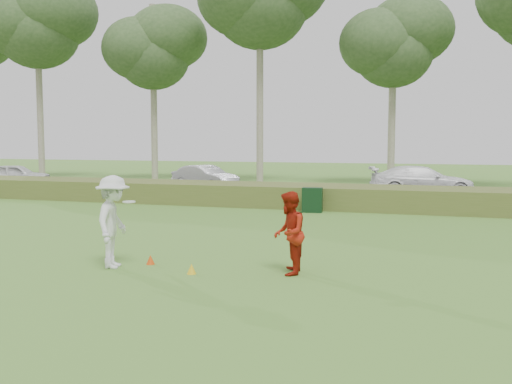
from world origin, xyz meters
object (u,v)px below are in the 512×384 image
(player_red, at_px, (289,233))
(utility_cabinet, at_px, (312,200))
(cone_orange, at_px, (150,260))
(car_mid, at_px, (205,178))
(player_white, at_px, (113,222))
(car_right, at_px, (422,181))
(cone_yellow, at_px, (192,269))
(car_left, at_px, (17,175))

(player_red, bearing_deg, utility_cabinet, -179.50)
(cone_orange, height_order, car_mid, car_mid)
(player_white, distance_m, car_mid, 19.11)
(car_mid, bearing_deg, player_red, -128.61)
(car_mid, height_order, car_right, car_right)
(player_red, distance_m, utility_cabinet, 10.41)
(player_red, xyz_separation_m, utility_cabinet, (-1.80, 10.25, -0.38))
(cone_yellow, distance_m, utility_cabinet, 10.88)
(cone_orange, xyz_separation_m, car_left, (-18.09, 16.65, 0.62))
(cone_orange, bearing_deg, cone_yellow, -23.91)
(cone_orange, xyz_separation_m, utility_cabinet, (1.39, 10.31, 0.37))
(cone_yellow, height_order, utility_cabinet, utility_cabinet)
(player_red, height_order, cone_yellow, player_red)
(car_left, bearing_deg, cone_orange, -157.06)
(utility_cabinet, height_order, car_left, car_left)
(car_mid, bearing_deg, utility_cabinet, -110.81)
(player_red, relative_size, cone_orange, 8.21)
(player_red, bearing_deg, cone_yellow, -81.66)
(player_white, distance_m, player_red, 3.84)
(player_red, relative_size, car_mid, 0.42)
(cone_yellow, xyz_separation_m, car_right, (3.94, 18.43, 0.69))
(player_white, relative_size, car_right, 0.40)
(player_red, height_order, car_left, player_red)
(cone_orange, distance_m, car_left, 24.60)
(car_left, height_order, car_mid, car_mid)
(player_red, bearing_deg, car_left, -137.40)
(utility_cabinet, bearing_deg, player_red, -86.80)
(player_red, distance_m, car_mid, 20.04)
(cone_yellow, relative_size, utility_cabinet, 0.23)
(cone_yellow, xyz_separation_m, car_left, (-19.36, 17.21, 0.62))
(cone_orange, bearing_deg, car_left, 137.37)
(cone_orange, height_order, cone_yellow, cone_yellow)
(utility_cabinet, distance_m, car_mid, 10.68)
(cone_yellow, distance_m, car_right, 18.86)
(cone_yellow, bearing_deg, cone_orange, 156.09)
(car_left, height_order, car_right, car_right)
(cone_yellow, bearing_deg, car_left, 138.36)
(utility_cabinet, bearing_deg, player_white, -107.18)
(cone_yellow, bearing_deg, player_white, 178.93)
(cone_orange, bearing_deg, player_red, 1.02)
(cone_orange, bearing_deg, utility_cabinet, 82.31)
(player_red, xyz_separation_m, car_right, (2.01, 17.81, -0.06))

